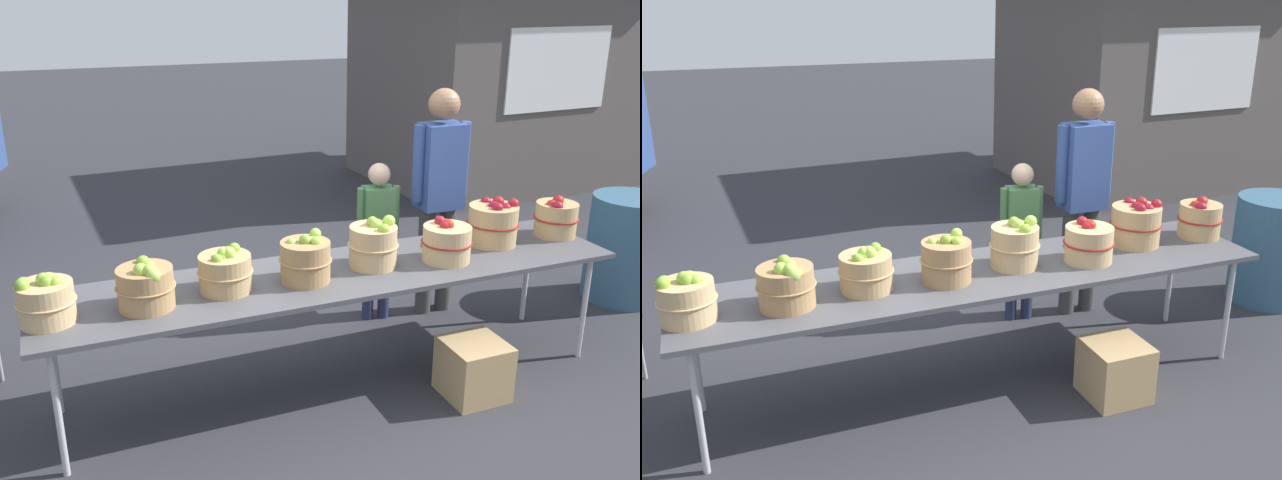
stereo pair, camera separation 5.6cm
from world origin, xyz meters
The scene contains 15 objects.
ground_plane centered at (0.00, 0.00, 0.00)m, with size 40.00×40.00×0.00m, color #2D2D33.
market_table centered at (0.00, 0.00, 0.72)m, with size 3.50×0.76×0.75m.
apple_basket_green_0 centered at (-1.62, -0.06, 0.87)m, with size 0.30×0.30×0.27m.
apple_basket_green_1 centered at (-1.13, -0.07, 0.87)m, with size 0.31×0.31×0.27m.
apple_basket_green_2 centered at (-0.69, -0.01, 0.87)m, with size 0.31×0.31×0.26m.
apple_basket_green_3 centered at (-0.23, -0.05, 0.88)m, with size 0.31×0.31×0.29m.
apple_basket_green_4 centered at (0.23, 0.01, 0.89)m, with size 0.31×0.31×0.31m.
apple_basket_red_0 centered at (0.69, -0.07, 0.87)m, with size 0.31×0.31×0.27m.
apple_basket_red_1 centered at (1.13, 0.08, 0.89)m, with size 0.34×0.34×0.31m.
apple_basket_red_2 centered at (1.61, 0.05, 0.87)m, with size 0.30×0.30×0.28m.
vendor_adult centered at (1.10, 0.70, 0.99)m, with size 0.45×0.23×1.69m.
child_customer centered at (0.63, 0.74, 0.70)m, with size 0.31×0.19×1.19m.
food_kiosk centered at (3.89, 3.99, 1.38)m, with size 3.64×3.07×2.74m.
trash_barrel centered at (2.62, 0.35, 0.42)m, with size 0.60×0.60×0.83m, color #335972.
produce_crate centered at (0.70, -0.43, 0.18)m, with size 0.35×0.35×0.35m, color tan.
Camera 2 is at (-1.47, -3.50, 2.32)m, focal length 38.97 mm.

